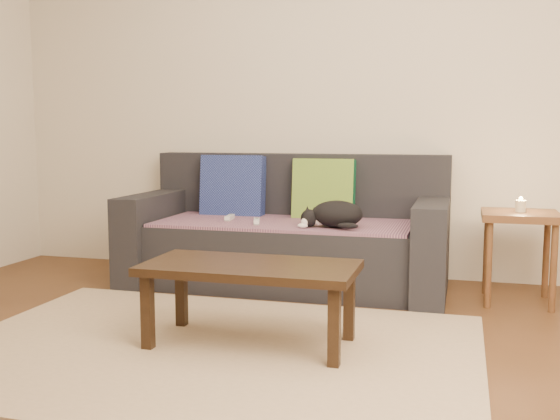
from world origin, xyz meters
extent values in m
plane|color=brown|center=(0.00, 0.00, 0.00)|extent=(4.50, 4.50, 0.00)
cube|color=beige|center=(0.00, 2.00, 1.30)|extent=(4.50, 0.04, 2.60)
cube|color=#232328|center=(0.00, 1.50, 0.21)|extent=(1.70, 0.78, 0.42)
cube|color=#232328|center=(0.00, 1.90, 0.65)|extent=(2.10, 0.18, 0.45)
cube|color=#232328|center=(-0.95, 1.50, 0.30)|extent=(0.20, 0.90, 0.60)
cube|color=#232328|center=(0.95, 1.50, 0.30)|extent=(0.20, 0.90, 0.60)
cube|color=#422547|center=(0.00, 1.48, 0.43)|extent=(1.66, 0.74, 0.02)
cube|color=navy|center=(-0.45, 1.74, 0.63)|extent=(0.46, 0.16, 0.47)
cube|color=#0C4E30|center=(0.21, 1.74, 0.63)|extent=(0.42, 0.15, 0.43)
ellipsoid|color=black|center=(0.39, 1.31, 0.52)|extent=(0.38, 0.34, 0.17)
sphere|color=black|center=(0.22, 1.27, 0.50)|extent=(0.14, 0.14, 0.11)
sphere|color=white|center=(0.20, 1.23, 0.48)|extent=(0.06, 0.06, 0.05)
ellipsoid|color=black|center=(0.47, 1.19, 0.47)|extent=(0.13, 0.09, 0.04)
cube|color=white|center=(-0.37, 1.46, 0.46)|extent=(0.05, 0.15, 0.03)
cube|color=white|center=(-0.14, 1.33, 0.46)|extent=(0.08, 0.15, 0.03)
cube|color=brown|center=(1.46, 1.48, 0.53)|extent=(0.44, 0.44, 0.04)
cylinder|color=brown|center=(1.29, 1.30, 0.25)|extent=(0.04, 0.04, 0.51)
cylinder|color=brown|center=(1.64, 1.30, 0.25)|extent=(0.04, 0.04, 0.51)
cylinder|color=brown|center=(1.29, 1.66, 0.25)|extent=(0.04, 0.04, 0.51)
cylinder|color=brown|center=(1.64, 1.66, 0.25)|extent=(0.04, 0.04, 0.51)
cylinder|color=beige|center=(1.46, 1.48, 0.59)|extent=(0.06, 0.06, 0.07)
sphere|color=#FFBF59|center=(1.46, 1.48, 0.63)|extent=(0.02, 0.02, 0.02)
cube|color=tan|center=(0.00, 0.15, 0.01)|extent=(2.50, 1.80, 0.01)
cube|color=black|center=(0.16, 0.27, 0.38)|extent=(1.01, 0.51, 0.04)
cube|color=black|center=(-0.28, 0.08, 0.18)|extent=(0.05, 0.05, 0.36)
cube|color=black|center=(0.61, 0.08, 0.18)|extent=(0.05, 0.05, 0.36)
cube|color=black|center=(-0.28, 0.46, 0.18)|extent=(0.05, 0.05, 0.36)
cube|color=black|center=(0.61, 0.46, 0.18)|extent=(0.05, 0.05, 0.36)
camera|label=1|loc=(1.12, -2.64, 1.03)|focal=42.00mm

